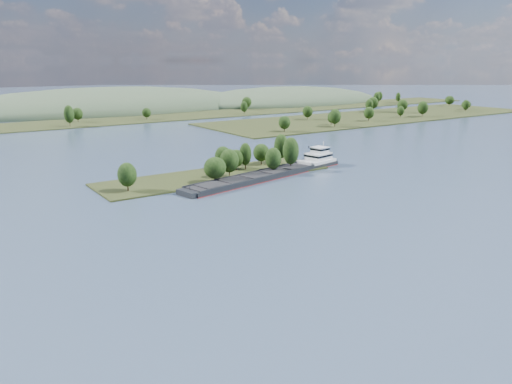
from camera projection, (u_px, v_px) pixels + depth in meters
ground at (307, 210)px, 162.57m from camera, size 1800.00×1800.00×0.00m
tree_island at (231, 165)px, 211.89m from camera, size 100.00×31.12×15.64m
right_bank at (380, 116)px, 432.02m from camera, size 320.00×90.00×14.96m
back_shoreline at (85, 122)px, 390.59m from camera, size 900.00×60.00×16.68m
hill_east at (286, 102)px, 583.76m from camera, size 260.00×140.00×36.00m
hill_west at (109, 109)px, 499.13m from camera, size 320.00×160.00×44.00m
cargo_barge at (277, 172)px, 212.50m from camera, size 87.04×27.27×11.73m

